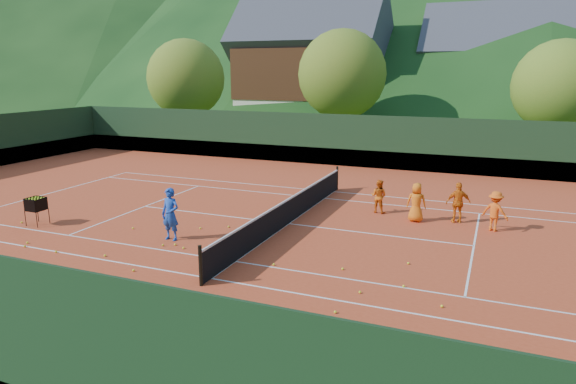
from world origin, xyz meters
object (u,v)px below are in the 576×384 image
at_px(coach, 170,214).
at_px(student_a, 379,196).
at_px(student_c, 416,202).
at_px(chalet_left, 311,68).
at_px(tennis_net, 289,210).
at_px(ball_hopper, 36,205).
at_px(chalet_mid, 494,76).
at_px(student_b, 458,203).
at_px(student_d, 495,211).

distance_m(coach, student_a, 8.12).
xyz_separation_m(student_c, chalet_left, (-14.23, 27.93, 4.90)).
distance_m(student_c, tennis_net, 4.72).
height_order(ball_hopper, chalet_mid, chalet_mid).
distance_m(ball_hopper, chalet_left, 33.96).
bearing_deg(chalet_left, tennis_net, -71.57).
xyz_separation_m(student_a, student_b, (2.98, -0.25, 0.10)).
distance_m(coach, ball_hopper, 5.51).
bearing_deg(coach, ball_hopper, -174.04).
height_order(student_a, tennis_net, student_a).
distance_m(tennis_net, ball_hopper, 9.11).
bearing_deg(tennis_net, student_d, 15.73).
distance_m(student_a, student_c, 1.69).
height_order(student_a, student_d, student_d).
height_order(coach, student_c, coach).
height_order(chalet_left, chalet_mid, chalet_left).
xyz_separation_m(student_b, chalet_left, (-15.67, 27.50, 4.87)).
bearing_deg(student_a, student_d, -179.46).
distance_m(coach, student_d, 11.07).
bearing_deg(student_b, chalet_left, -79.91).
bearing_deg(chalet_left, student_d, -58.87).
bearing_deg(student_c, chalet_left, -67.93).
height_order(student_a, chalet_mid, chalet_mid).
height_order(student_d, chalet_left, chalet_left).
xyz_separation_m(student_c, ball_hopper, (-12.61, -5.64, 0.02)).
bearing_deg(student_d, coach, 50.33).
relative_size(student_a, ball_hopper, 1.32).
bearing_deg(student_b, student_a, -24.41).
relative_size(student_b, chalet_mid, 0.12).
bearing_deg(ball_hopper, coach, 4.31).
height_order(tennis_net, chalet_left, chalet_left).
bearing_deg(tennis_net, student_a, 45.71).
bearing_deg(chalet_mid, ball_hopper, -110.95).
xyz_separation_m(student_b, tennis_net, (-5.67, -2.50, -0.25)).
relative_size(student_a, student_c, 0.91).
relative_size(coach, student_a, 1.32).
xyz_separation_m(student_b, student_d, (1.27, -0.55, -0.05)).
xyz_separation_m(coach, chalet_left, (-7.11, 33.15, 4.75)).
bearing_deg(student_a, chalet_mid, -84.85).
height_order(coach, student_a, coach).
relative_size(tennis_net, chalet_left, 0.87).
xyz_separation_m(student_a, chalet_left, (-12.69, 27.25, 4.97)).
bearing_deg(tennis_net, chalet_left, 108.43).
distance_m(coach, tennis_net, 4.29).
bearing_deg(student_a, ball_hopper, 40.93).
relative_size(student_d, ball_hopper, 1.41).
relative_size(coach, chalet_mid, 0.14).
xyz_separation_m(student_d, tennis_net, (-6.94, -1.95, -0.20)).
height_order(student_b, student_c, student_b).
relative_size(student_b, tennis_net, 0.12).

